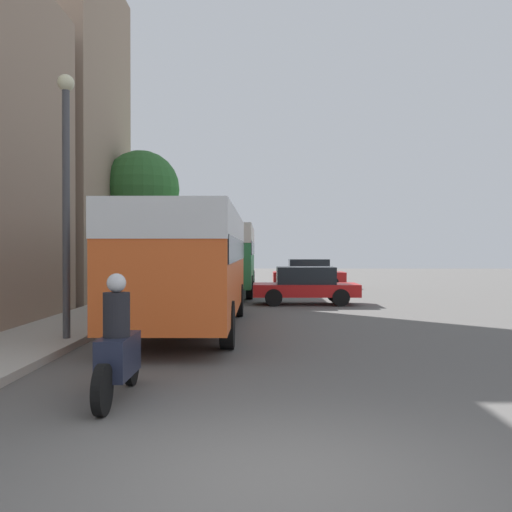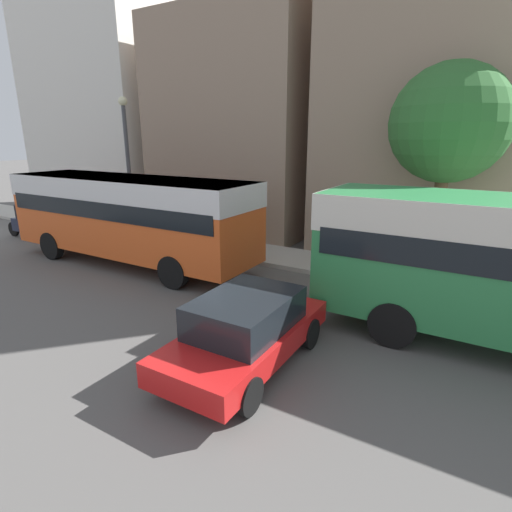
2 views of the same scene
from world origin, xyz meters
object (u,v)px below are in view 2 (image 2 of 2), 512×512
Objects in this scene: bus_lead at (128,209)px; car_far_curb at (246,329)px; motorcycle_behind_lead at (22,223)px; pedestrian_near_curb at (369,243)px.

bus_lead is 7.86m from car_far_curb.
motorcycle_behind_lead is (-0.13, -6.93, -1.26)m from bus_lead.
car_far_curb is 6.52m from pedestrian_near_curb.
pedestrian_near_curb reaches higher than motorcycle_behind_lead.
bus_lead is 5.20× the size of pedestrian_near_curb.
motorcycle_behind_lead is at bearing -91.08° from bus_lead.
bus_lead is 2.38× the size of car_far_curb.
bus_lead reaches higher than pedestrian_near_curb.
motorcycle_behind_lead is 14.69m from pedestrian_near_curb.
bus_lead reaches higher than motorcycle_behind_lead.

